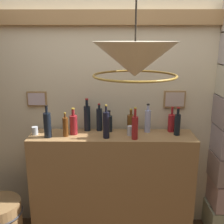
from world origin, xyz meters
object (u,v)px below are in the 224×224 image
at_px(liquor_bottle_scotch, 131,123).
at_px(liquor_bottle_brandy, 65,127).
at_px(liquor_bottle_vermouth, 87,118).
at_px(liquor_bottle_port, 177,124).
at_px(liquor_bottle_rum, 99,119).
at_px(liquor_bottle_sherry, 109,123).
at_px(glass_tumbler_highball, 130,131).
at_px(pendant_lamp, 135,60).
at_px(liquor_bottle_whiskey, 47,125).
at_px(liquor_bottle_tequila, 148,120).
at_px(glass_tumbler_rocks, 35,131).
at_px(liquor_bottle_amaro, 106,125).
at_px(liquor_bottle_bourbon, 172,123).
at_px(liquor_bottle_rye, 73,124).
at_px(liquor_bottle_vodka, 135,127).

bearing_deg(liquor_bottle_scotch, liquor_bottle_brandy, -166.65).
relative_size(liquor_bottle_vermouth, liquor_bottle_scotch, 1.42).
bearing_deg(liquor_bottle_port, liquor_bottle_rum, 170.58).
distance_m(liquor_bottle_vermouth, liquor_bottle_sherry, 0.23).
bearing_deg(glass_tumbler_highball, pendant_lamp, -91.37).
height_order(liquor_bottle_whiskey, pendant_lamp, pendant_lamp).
bearing_deg(liquor_bottle_scotch, liquor_bottle_tequila, -4.65).
height_order(liquor_bottle_scotch, glass_tumbler_rocks, liquor_bottle_scotch).
bearing_deg(glass_tumbler_rocks, liquor_bottle_rum, 12.44).
height_order(liquor_bottle_port, liquor_bottle_amaro, liquor_bottle_amaro).
relative_size(liquor_bottle_port, liquor_bottle_bourbon, 1.09).
distance_m(liquor_bottle_amaro, glass_tumbler_rocks, 0.72).
distance_m(liquor_bottle_scotch, liquor_bottle_rye, 0.58).
height_order(liquor_bottle_rye, liquor_bottle_bourbon, liquor_bottle_rye).
bearing_deg(glass_tumbler_highball, liquor_bottle_sherry, 151.08).
xyz_separation_m(liquor_bottle_port, liquor_bottle_bourbon, (-0.03, 0.11, -0.02)).
bearing_deg(pendant_lamp, liquor_bottle_brandy, 131.70).
bearing_deg(liquor_bottle_vermouth, liquor_bottle_rum, 3.14).
relative_size(liquor_bottle_whiskey, liquor_bottle_scotch, 1.32).
distance_m(liquor_bottle_whiskey, glass_tumbler_highball, 0.81).
relative_size(liquor_bottle_vermouth, liquor_bottle_bourbon, 1.31).
bearing_deg(glass_tumbler_highball, liquor_bottle_vermouth, 162.31).
relative_size(liquor_bottle_sherry, liquor_bottle_rye, 0.82).
xyz_separation_m(liquor_bottle_sherry, pendant_lamp, (0.19, -0.84, 0.70)).
bearing_deg(liquor_bottle_vodka, pendant_lamp, -95.12).
height_order(liquor_bottle_whiskey, liquor_bottle_bourbon, liquor_bottle_whiskey).
relative_size(liquor_bottle_whiskey, liquor_bottle_rye, 1.17).
height_order(liquor_bottle_scotch, liquor_bottle_rum, liquor_bottle_rum).
height_order(liquor_bottle_port, liquor_bottle_scotch, liquor_bottle_port).
bearing_deg(liquor_bottle_whiskey, pendant_lamp, -40.18).
distance_m(liquor_bottle_port, liquor_bottle_vermouth, 0.91).
height_order(liquor_bottle_scotch, liquor_bottle_sherry, liquor_bottle_scotch).
bearing_deg(liquor_bottle_brandy, liquor_bottle_vodka, -5.70).
xyz_separation_m(liquor_bottle_port, liquor_bottle_brandy, (-1.10, -0.05, -0.02)).
bearing_deg(liquor_bottle_brandy, liquor_bottle_whiskey, -170.12).
height_order(liquor_bottle_whiskey, liquor_bottle_tequila, liquor_bottle_whiskey).
xyz_separation_m(liquor_bottle_tequila, liquor_bottle_sherry, (-0.39, 0.01, -0.03)).
xyz_separation_m(liquor_bottle_port, liquor_bottle_rye, (-1.03, 0.01, -0.01)).
height_order(liquor_bottle_vodka, pendant_lamp, pendant_lamp).
distance_m(liquor_bottle_amaro, liquor_bottle_rye, 0.34).
relative_size(liquor_bottle_whiskey, liquor_bottle_port, 1.11).
distance_m(liquor_bottle_rum, glass_tumbler_highball, 0.35).
height_order(liquor_bottle_rye, glass_tumbler_rocks, liquor_bottle_rye).
height_order(glass_tumbler_rocks, glass_tumbler_highball, glass_tumbler_highball).
distance_m(liquor_bottle_rum, glass_tumbler_rocks, 0.65).
xyz_separation_m(liquor_bottle_vodka, liquor_bottle_rye, (-0.60, 0.13, -0.02)).
height_order(liquor_bottle_rum, liquor_bottle_bourbon, liquor_bottle_rum).
bearing_deg(liquor_bottle_whiskey, liquor_bottle_bourbon, 8.85).
bearing_deg(liquor_bottle_brandy, liquor_bottle_tequila, 9.69).
bearing_deg(liquor_bottle_rum, liquor_bottle_tequila, -5.00).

